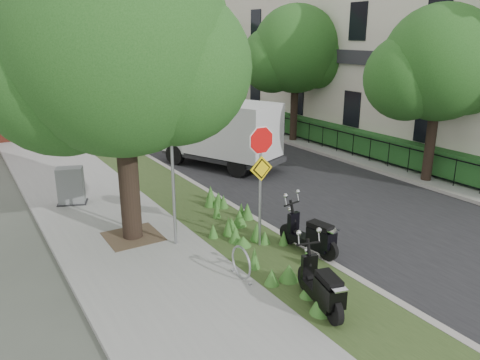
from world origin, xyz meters
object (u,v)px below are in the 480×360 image
object	(u,v)px
box_truck	(222,131)
utility_cabinet	(71,186)
sign_assembly	(261,162)
scooter_near	(324,292)
scooter_far	(314,238)

from	to	relation	value
box_truck	utility_cabinet	distance (m)	6.66
sign_assembly	scooter_near	size ratio (longest dim) A/B	1.82
sign_assembly	scooter_near	xyz separation A→B (m)	(-0.62, -3.13, -1.79)
sign_assembly	box_truck	size ratio (longest dim) A/B	0.59
sign_assembly	scooter_near	world-z (taller)	sign_assembly
box_truck	scooter_near	bearing A→B (deg)	-109.46
scooter_far	utility_cabinet	xyz separation A→B (m)	(-4.20, 6.84, 0.15)
scooter_far	sign_assembly	bearing A→B (deg)	126.53
scooter_near	box_truck	xyz separation A→B (m)	(3.68, 10.41, 0.97)
sign_assembly	scooter_far	distance (m)	2.27
scooter_near	sign_assembly	bearing A→B (deg)	78.79
scooter_far	scooter_near	bearing A→B (deg)	-125.96
sign_assembly	utility_cabinet	xyz separation A→B (m)	(-3.37, 5.72, -1.64)
scooter_near	box_truck	bearing A→B (deg)	70.54
scooter_near	scooter_far	bearing A→B (deg)	54.04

